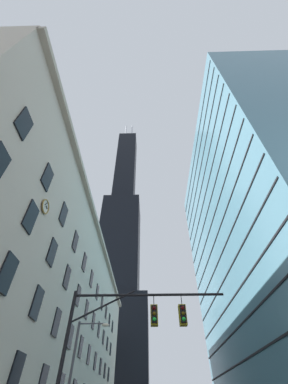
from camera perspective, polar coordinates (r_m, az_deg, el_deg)
The scene contains 5 objects.
station_building at distance 41.57m, azimuth -26.15°, elevation -25.39°, with size 18.56×64.04×24.94m.
dark_skyscraper at distance 112.15m, azimuth -6.33°, elevation -17.76°, with size 26.83×26.83×171.57m.
glass_office_midrise at distance 55.44m, azimuth 26.22°, elevation -8.75°, with size 19.50×51.06×59.84m.
traffic_signal_mast at distance 14.47m, azimuth -3.04°, elevation -30.41°, with size 8.76×0.63×7.27m.
street_lamppost at distance 20.32m, azimuth -15.85°, elevation -35.68°, with size 2.35×0.32×7.11m.
Camera 1 is at (-2.50, -10.23, 1.98)m, focal length 22.09 mm.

